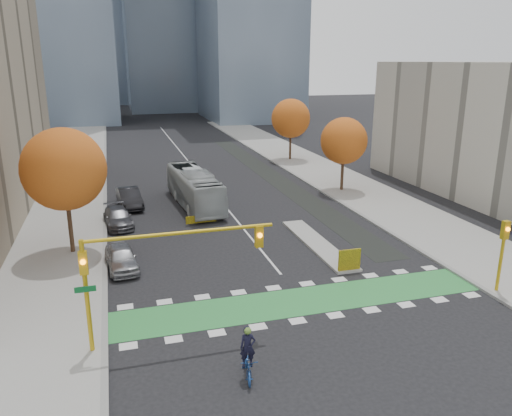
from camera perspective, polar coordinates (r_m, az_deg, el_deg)
ground at (r=25.56m, az=6.60°, el=-11.97°), size 300.00×300.00×0.00m
sidewalk_west at (r=42.62m, az=-21.56°, el=-1.12°), size 7.00×120.00×0.15m
sidewalk_east at (r=47.97m, az=12.37°, el=1.56°), size 7.00×120.00×0.15m
curb_west at (r=42.39m, az=-16.87°, el=-0.75°), size 0.30×120.00×0.16m
curb_east at (r=46.43m, az=8.56°, el=1.27°), size 0.30×120.00×0.16m
bike_crossing at (r=26.78m, az=5.35°, el=-10.51°), size 20.00×3.00×0.01m
centre_line at (r=62.47m, az=-7.63°, el=5.18°), size 0.15×70.00×0.01m
bike_lane_paint at (r=54.60m, az=1.82°, el=3.67°), size 2.50×50.00×0.01m
median_island at (r=34.52m, az=7.02°, el=-4.07°), size 1.60×10.00×0.16m
hazard_board at (r=30.22m, az=10.63°, el=-5.83°), size 1.40×0.12×1.30m
tree_west at (r=33.41m, az=-21.09°, el=4.14°), size 5.20×5.20×8.22m
tree_east_near at (r=48.05m, az=10.01°, el=7.56°), size 4.40×4.40×7.08m
tree_east_far at (r=62.81m, az=3.99°, el=10.18°), size 4.80×4.80×7.65m
traffic_signal_west at (r=21.71m, az=-12.30°, el=-5.83°), size 8.53×0.56×5.20m
traffic_signal_east at (r=29.53m, az=26.40°, el=-3.86°), size 0.35×0.43×4.10m
cyclist at (r=20.65m, az=-0.94°, el=-17.04°), size 0.96×1.99×2.21m
bus at (r=43.41m, az=-7.06°, el=2.29°), size 3.47×11.40×3.13m
parked_car_a at (r=31.29m, az=-15.15°, el=-5.49°), size 2.16×4.43×1.45m
parked_car_b at (r=44.13m, az=-14.27°, el=1.12°), size 2.24×5.08×1.62m
parked_car_c at (r=39.34m, az=-15.49°, el=-1.05°), size 2.41×4.83×1.35m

